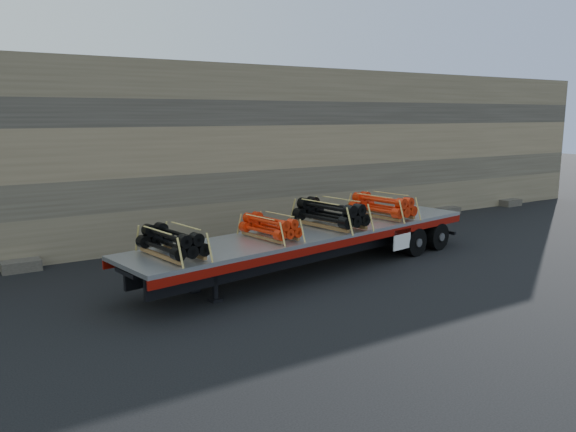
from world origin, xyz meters
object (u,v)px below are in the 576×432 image
Objects in this scene: trailer at (314,250)px; bundle_midrear at (330,214)px; bundle_front at (172,243)px; bundle_rear at (382,206)px; bundle_midfront at (270,227)px.

bundle_midrear is at bearing 0.00° from trailer.
bundle_rear reaches higher than bundle_front.
bundle_front is at bearing -180.00° from bundle_midfront.
trailer is 2.12m from bundle_midfront.
bundle_midrear is 2.72m from bundle_rear.
bundle_front is 0.85× the size of bundle_midrear.
bundle_midrear is at bearing 0.00° from bundle_midfront.
trailer is at bearing -0.00° from bundle_midfront.
bundle_rear is at bearing 0.00° from trailer.
bundle_front is at bearing 180.00° from bundle_rear.
trailer is 5.34m from bundle_front.
bundle_rear is at bearing 0.00° from bundle_midrear.
bundle_rear is (3.43, 0.57, 1.07)m from trailer.
bundle_front is at bearing 180.00° from trailer.
bundle_rear is (8.60, 1.42, 0.03)m from bundle_front.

